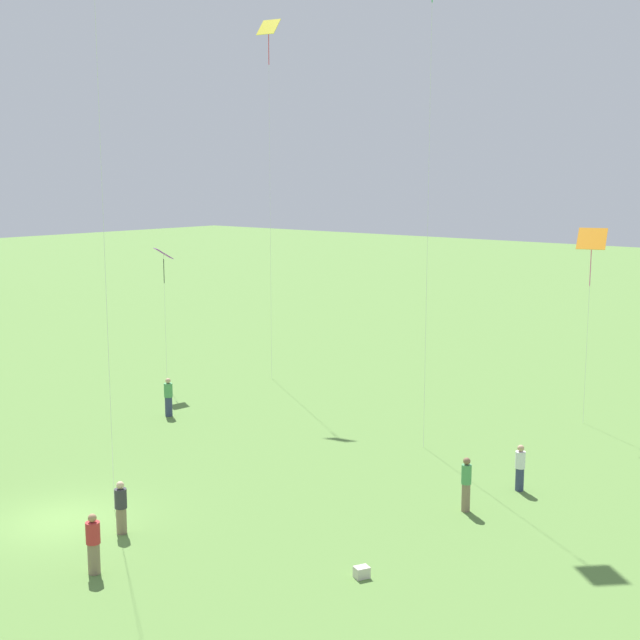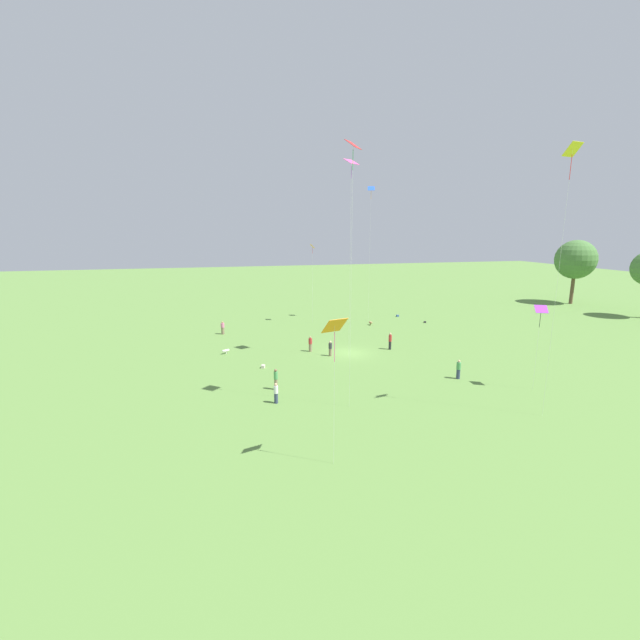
{
  "view_description": "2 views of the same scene",
  "coord_description": "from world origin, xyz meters",
  "px_view_note": "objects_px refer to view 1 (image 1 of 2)",
  "views": [
    {
      "loc": [
        -15.51,
        -23.77,
        10.95
      ],
      "look_at": [
        6.39,
        -5.44,
        6.29
      ],
      "focal_mm": 50.0,
      "sensor_mm": 36.0,
      "label": 1
    },
    {
      "loc": [
        43.28,
        -14.5,
        13.29
      ],
      "look_at": [
        6.35,
        -4.95,
        5.29
      ],
      "focal_mm": 24.0,
      "sensor_mm": 36.0,
      "label": 2
    }
  ],
  "objects_px": {
    "kite_3": "(269,44)",
    "picnic_bag_1": "(362,572)",
    "person_4": "(93,544)",
    "kite_1": "(592,243)",
    "person_3": "(520,468)",
    "person_2": "(466,484)",
    "person_6": "(168,397)",
    "kite_5": "(164,257)",
    "person_5": "(121,508)"
  },
  "relations": [
    {
      "from": "kite_3",
      "to": "picnic_bag_1",
      "type": "distance_m",
      "value": 30.12
    },
    {
      "from": "person_2",
      "to": "person_6",
      "type": "xyz_separation_m",
      "value": [
        1.46,
        16.55,
        -0.05
      ]
    },
    {
      "from": "person_2",
      "to": "kite_3",
      "type": "distance_m",
      "value": 26.6
    },
    {
      "from": "person_3",
      "to": "picnic_bag_1",
      "type": "relative_size",
      "value": 3.36
    },
    {
      "from": "kite_3",
      "to": "kite_1",
      "type": "bearing_deg",
      "value": 43.64
    },
    {
      "from": "person_2",
      "to": "kite_5",
      "type": "xyz_separation_m",
      "value": [
        5.39,
        21.29,
        5.83
      ]
    },
    {
      "from": "picnic_bag_1",
      "to": "person_4",
      "type": "bearing_deg",
      "value": 127.91
    },
    {
      "from": "person_3",
      "to": "kite_5",
      "type": "xyz_separation_m",
      "value": [
        2.48,
        21.73,
        5.93
      ]
    },
    {
      "from": "person_3",
      "to": "kite_3",
      "type": "distance_m",
      "value": 26.02
    },
    {
      "from": "person_2",
      "to": "kite_1",
      "type": "bearing_deg",
      "value": 43.32
    },
    {
      "from": "person_6",
      "to": "kite_3",
      "type": "bearing_deg",
      "value": 23.64
    },
    {
      "from": "person_2",
      "to": "picnic_bag_1",
      "type": "xyz_separation_m",
      "value": [
        -6.1,
        -0.35,
        -0.78
      ]
    },
    {
      "from": "person_4",
      "to": "kite_1",
      "type": "relative_size",
      "value": 0.2
    },
    {
      "from": "person_4",
      "to": "kite_1",
      "type": "bearing_deg",
      "value": 34.75
    },
    {
      "from": "person_2",
      "to": "person_3",
      "type": "relative_size",
      "value": 1.11
    },
    {
      "from": "person_3",
      "to": "picnic_bag_1",
      "type": "height_order",
      "value": "person_3"
    },
    {
      "from": "person_5",
      "to": "kite_3",
      "type": "bearing_deg",
      "value": -91.83
    },
    {
      "from": "person_3",
      "to": "kite_5",
      "type": "height_order",
      "value": "kite_5"
    },
    {
      "from": "person_5",
      "to": "person_6",
      "type": "xyz_separation_m",
      "value": [
        9.89,
        9.35,
        0.05
      ]
    },
    {
      "from": "person_2",
      "to": "person_5",
      "type": "distance_m",
      "value": 11.09
    },
    {
      "from": "person_6",
      "to": "person_2",
      "type": "bearing_deg",
      "value": -81.76
    },
    {
      "from": "person_6",
      "to": "picnic_bag_1",
      "type": "bearing_deg",
      "value": -100.84
    },
    {
      "from": "person_3",
      "to": "kite_5",
      "type": "relative_size",
      "value": 0.23
    },
    {
      "from": "person_3",
      "to": "kite_1",
      "type": "height_order",
      "value": "kite_1"
    },
    {
      "from": "kite_1",
      "to": "kite_3",
      "type": "distance_m",
      "value": 19.38
    },
    {
      "from": "person_3",
      "to": "person_6",
      "type": "relative_size",
      "value": 0.93
    },
    {
      "from": "person_6",
      "to": "person_3",
      "type": "bearing_deg",
      "value": -71.84
    },
    {
      "from": "kite_1",
      "to": "kite_5",
      "type": "relative_size",
      "value": 1.2
    },
    {
      "from": "person_2",
      "to": "kite_3",
      "type": "xyz_separation_m",
      "value": [
        10.07,
        18.13,
        16.66
      ]
    },
    {
      "from": "person_5",
      "to": "picnic_bag_1",
      "type": "bearing_deg",
      "value": 164.73
    },
    {
      "from": "person_3",
      "to": "person_6",
      "type": "xyz_separation_m",
      "value": [
        -1.45,
        16.99,
        0.05
      ]
    },
    {
      "from": "kite_3",
      "to": "kite_5",
      "type": "distance_m",
      "value": 12.21
    },
    {
      "from": "person_2",
      "to": "kite_3",
      "type": "relative_size",
      "value": 0.1
    },
    {
      "from": "person_4",
      "to": "kite_1",
      "type": "distance_m",
      "value": 24.66
    },
    {
      "from": "person_4",
      "to": "kite_1",
      "type": "height_order",
      "value": "kite_1"
    },
    {
      "from": "picnic_bag_1",
      "to": "person_2",
      "type": "bearing_deg",
      "value": 3.26
    },
    {
      "from": "kite_3",
      "to": "picnic_bag_1",
      "type": "xyz_separation_m",
      "value": [
        -16.18,
        -18.47,
        -17.44
      ]
    },
    {
      "from": "person_3",
      "to": "kite_3",
      "type": "bearing_deg",
      "value": 105.96
    },
    {
      "from": "person_3",
      "to": "kite_3",
      "type": "xyz_separation_m",
      "value": [
        7.16,
        18.57,
        16.76
      ]
    },
    {
      "from": "person_4",
      "to": "person_5",
      "type": "relative_size",
      "value": 1.04
    },
    {
      "from": "person_6",
      "to": "kite_3",
      "type": "relative_size",
      "value": 0.09
    },
    {
      "from": "kite_3",
      "to": "kite_5",
      "type": "height_order",
      "value": "kite_3"
    },
    {
      "from": "person_6",
      "to": "kite_1",
      "type": "relative_size",
      "value": 0.21
    },
    {
      "from": "person_3",
      "to": "kite_1",
      "type": "distance_m",
      "value": 12.2
    },
    {
      "from": "person_2",
      "to": "picnic_bag_1",
      "type": "bearing_deg",
      "value": -139.99
    },
    {
      "from": "person_4",
      "to": "kite_5",
      "type": "xyz_separation_m",
      "value": [
        16.06,
        15.78,
        5.91
      ]
    },
    {
      "from": "person_3",
      "to": "kite_1",
      "type": "bearing_deg",
      "value": 48.1
    },
    {
      "from": "person_3",
      "to": "kite_1",
      "type": "relative_size",
      "value": 0.19
    },
    {
      "from": "kite_1",
      "to": "kite_3",
      "type": "height_order",
      "value": "kite_3"
    },
    {
      "from": "person_6",
      "to": "kite_5",
      "type": "relative_size",
      "value": 0.25
    }
  ]
}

